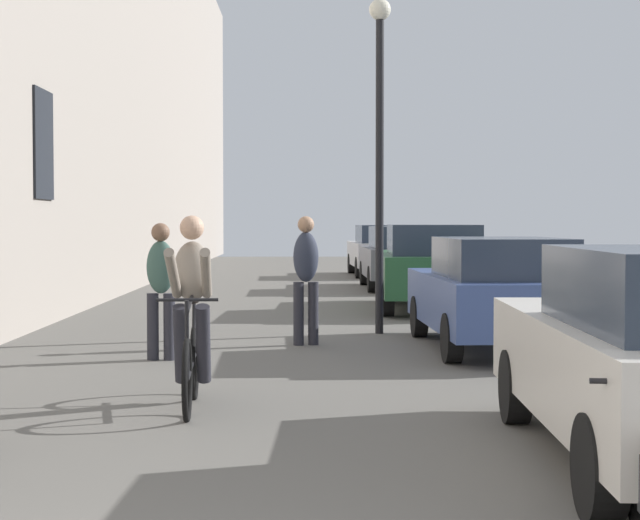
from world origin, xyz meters
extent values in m
cube|color=black|center=(-3.18, 12.73, 2.84)|extent=(0.04, 1.10, 1.70)
torus|color=black|center=(-0.11, 5.28, 0.33)|extent=(0.08, 0.71, 0.71)
torus|color=black|center=(-0.17, 6.32, 0.33)|extent=(0.08, 0.71, 0.71)
cylinder|color=black|center=(-0.16, 6.23, 0.61)|extent=(0.05, 0.22, 0.58)
cylinder|color=black|center=(-0.14, 5.73, 0.95)|extent=(0.08, 0.83, 0.14)
cylinder|color=black|center=(-0.12, 5.30, 0.67)|extent=(0.04, 0.09, 0.67)
cylinder|color=black|center=(-0.14, 5.82, 0.37)|extent=(0.09, 1.00, 0.12)
cylinder|color=black|center=(-0.12, 5.33, 1.00)|extent=(0.52, 0.05, 0.03)
ellipsoid|color=black|center=(-0.16, 6.14, 0.93)|extent=(0.12, 0.24, 0.06)
ellipsoid|color=gray|center=(-0.15, 6.06, 1.21)|extent=(0.36, 0.37, 0.59)
sphere|color=tan|center=(-0.15, 6.02, 1.60)|extent=(0.22, 0.22, 0.22)
cylinder|color=#26262D|center=(-0.05, 5.99, 0.55)|extent=(0.15, 0.40, 0.75)
cylinder|color=#26262D|center=(-0.25, 5.98, 0.55)|extent=(0.15, 0.40, 0.75)
cylinder|color=gray|center=(0.01, 5.68, 1.20)|extent=(0.14, 0.75, 0.48)
cylinder|color=gray|center=(-0.28, 5.67, 1.20)|extent=(0.11, 0.75, 0.48)
cylinder|color=#26262D|center=(-0.75, 8.94, 0.40)|extent=(0.14, 0.14, 0.80)
cylinder|color=#26262D|center=(-0.95, 8.96, 0.40)|extent=(0.14, 0.14, 0.80)
ellipsoid|color=#38564C|center=(-0.85, 8.95, 1.11)|extent=(0.36, 0.27, 0.63)
sphere|color=brown|center=(-0.85, 8.95, 1.52)|extent=(0.22, 0.22, 0.22)
cylinder|color=#26262D|center=(0.79, 10.38, 0.42)|extent=(0.14, 0.14, 0.84)
cylinder|color=#26262D|center=(0.98, 10.42, 0.42)|extent=(0.14, 0.14, 0.84)
ellipsoid|color=#2D3342|center=(0.88, 10.40, 1.18)|extent=(0.38, 0.30, 0.67)
sphere|color=#A57A5B|center=(0.88, 10.40, 1.61)|extent=(0.22, 0.22, 0.22)
cylinder|color=black|center=(1.97, 11.79, 2.30)|extent=(0.12, 0.12, 4.60)
sphere|color=silver|center=(1.97, 11.79, 4.74)|extent=(0.32, 0.32, 0.32)
cylinder|color=black|center=(2.60, 5.09, 0.30)|extent=(0.22, 0.61, 0.60)
cylinder|color=black|center=(2.49, 2.33, 0.30)|extent=(0.22, 0.61, 0.60)
cube|color=#384C84|center=(3.31, 10.00, 0.62)|extent=(1.81, 4.12, 0.66)
cube|color=#283342|center=(3.33, 9.51, 1.20)|extent=(1.48, 2.24, 0.49)
cylinder|color=black|center=(2.50, 11.31, 0.29)|extent=(0.21, 0.59, 0.59)
cylinder|color=black|center=(4.04, 11.36, 0.29)|extent=(0.21, 0.59, 0.59)
cylinder|color=black|center=(2.58, 8.63, 0.29)|extent=(0.21, 0.59, 0.59)
cylinder|color=black|center=(4.12, 8.68, 0.29)|extent=(0.21, 0.59, 0.59)
cube|color=#23512D|center=(3.21, 15.90, 0.69)|extent=(2.03, 4.54, 0.73)
cube|color=#283342|center=(3.19, 15.36, 1.32)|extent=(1.65, 2.47, 0.54)
cylinder|color=black|center=(2.43, 17.41, 0.32)|extent=(0.23, 0.65, 0.64)
cylinder|color=black|center=(4.11, 17.34, 0.32)|extent=(0.23, 0.65, 0.64)
cylinder|color=black|center=(2.31, 14.46, 0.32)|extent=(0.23, 0.65, 0.64)
cylinder|color=black|center=(3.99, 14.39, 0.32)|extent=(0.23, 0.65, 0.64)
cube|color=#595960|center=(3.22, 21.71, 0.66)|extent=(1.81, 4.30, 0.70)
cube|color=#283342|center=(3.22, 21.20, 1.27)|extent=(1.51, 2.33, 0.52)
cylinder|color=black|center=(2.40, 23.12, 0.31)|extent=(0.20, 0.62, 0.62)
cylinder|color=black|center=(4.01, 23.13, 0.31)|extent=(0.20, 0.62, 0.62)
cylinder|color=black|center=(2.42, 20.29, 0.31)|extent=(0.20, 0.62, 0.62)
cylinder|color=black|center=(4.04, 20.31, 0.31)|extent=(0.20, 0.62, 0.62)
cube|color=#B7B7BC|center=(3.19, 27.61, 0.66)|extent=(1.92, 4.36, 0.70)
cube|color=#283342|center=(3.21, 27.09, 1.27)|extent=(1.57, 2.37, 0.52)
cylinder|color=black|center=(2.34, 29.00, 0.31)|extent=(0.22, 0.63, 0.62)
cylinder|color=black|center=(3.96, 29.06, 0.31)|extent=(0.22, 0.63, 0.62)
cylinder|color=black|center=(2.43, 26.17, 0.31)|extent=(0.22, 0.63, 0.62)
cylinder|color=black|center=(4.05, 26.22, 0.31)|extent=(0.22, 0.63, 0.62)
camera|label=1|loc=(0.87, -3.23, 1.66)|focal=57.51mm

